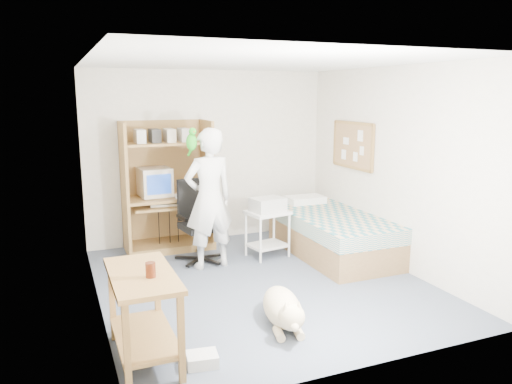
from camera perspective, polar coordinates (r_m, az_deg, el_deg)
floor at (r=5.90m, az=0.62°, el=-10.32°), size 4.00×4.00×0.00m
wall_back at (r=7.43m, az=-5.39°, el=4.07°), size 3.60×0.02×2.50m
wall_right at (r=6.48m, az=15.49°, el=2.66°), size 0.02×4.00×2.50m
wall_left at (r=5.15m, az=-18.13°, el=0.41°), size 0.02×4.00×2.50m
ceiling at (r=5.50m, az=0.68°, el=14.69°), size 3.60×4.00×0.02m
computer_hutch at (r=7.08m, az=-10.13°, el=0.06°), size 1.20×0.63×1.80m
bed at (r=6.90m, az=8.64°, el=-4.73°), size 1.02×2.02×0.66m
side_desk at (r=4.25m, az=-12.76°, el=-12.27°), size 0.50×1.00×0.75m
corkboard at (r=7.16m, az=11.00°, el=5.26°), size 0.04×0.94×0.66m
office_chair at (r=6.60m, az=-6.58°, el=-4.59°), size 0.60×0.60×1.06m
person at (r=6.21m, az=-5.39°, el=-0.80°), size 0.70×0.51×1.76m
parrot at (r=6.06m, az=-7.36°, el=5.85°), size 0.13×0.23×0.36m
dog at (r=4.84m, az=3.11°, el=-13.12°), size 0.49×1.05×0.40m
printer_cart at (r=6.69m, az=1.32°, el=-3.95°), size 0.59×0.51×0.63m
printer at (r=6.62m, az=1.34°, el=-1.43°), size 0.47×0.39×0.18m
crt_monitor at (r=7.03m, az=-11.50°, el=1.14°), size 0.45×0.47×0.39m
keyboard at (r=6.95m, az=-10.11°, el=-1.41°), size 0.47×0.23×0.03m
pencil_cup at (r=7.07m, az=-7.34°, el=0.13°), size 0.08×0.08×0.12m
drink_glass at (r=4.03m, az=-11.96°, el=-8.70°), size 0.08×0.08×0.12m
floor_box_a at (r=4.28m, az=-6.17°, el=-18.50°), size 0.28×0.23×0.10m
floor_box_b at (r=4.43m, az=-10.08°, el=-17.65°), size 0.20×0.24×0.08m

